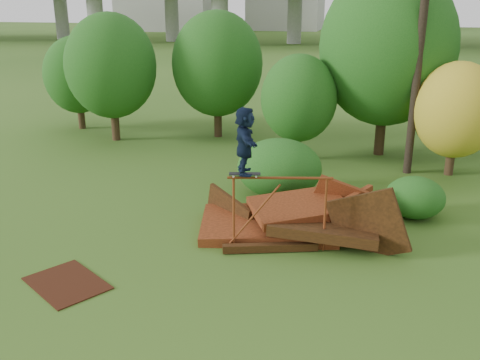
% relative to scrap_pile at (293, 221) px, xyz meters
% --- Properties ---
extents(ground, '(240.00, 240.00, 0.00)m').
position_rel_scrap_pile_xyz_m(ground, '(-0.51, -2.54, -0.37)').
color(ground, '#2D5116').
rests_on(ground, ground).
extents(scrap_pile, '(5.68, 3.16, 2.16)m').
position_rel_scrap_pile_xyz_m(scrap_pile, '(0.00, 0.00, 0.00)').
color(scrap_pile, '#3C1B0A').
rests_on(scrap_pile, ground).
extents(grind_rail, '(2.48, 0.63, 1.93)m').
position_rel_scrap_pile_xyz_m(grind_rail, '(-0.20, -1.01, 0.99)').
color(grind_rail, maroon).
rests_on(grind_rail, ground).
extents(skateboard, '(0.78, 0.36, 0.08)m').
position_rel_scrap_pile_xyz_m(skateboard, '(-1.03, -1.19, 1.62)').
color(skateboard, black).
rests_on(skateboard, grind_rail).
extents(skater, '(0.90, 1.56, 1.61)m').
position_rel_scrap_pile_xyz_m(skater, '(-1.03, -1.19, 2.44)').
color(skater, black).
rests_on(skater, skateboard).
extents(flat_plate, '(2.23, 2.07, 0.03)m').
position_rel_scrap_pile_xyz_m(flat_plate, '(-4.43, -3.81, -0.36)').
color(flat_plate, '#34170B').
rests_on(flat_plate, ground).
extents(tree_0, '(3.88, 3.88, 5.47)m').
position_rel_scrap_pile_xyz_m(tree_0, '(-9.14, 8.11, 2.86)').
color(tree_0, black).
rests_on(tree_0, ground).
extents(tree_1, '(3.98, 3.98, 5.54)m').
position_rel_scrap_pile_xyz_m(tree_1, '(-4.92, 9.80, 2.87)').
color(tree_1, black).
rests_on(tree_1, ground).
extents(tree_2, '(2.88, 2.88, 4.06)m').
position_rel_scrap_pile_xyz_m(tree_2, '(-0.90, 7.00, 2.02)').
color(tree_2, black).
rests_on(tree_2, ground).
extents(tree_3, '(5.18, 5.18, 7.18)m').
position_rel_scrap_pile_xyz_m(tree_3, '(2.20, 8.53, 3.83)').
color(tree_3, black).
rests_on(tree_3, ground).
extents(tree_4, '(2.89, 2.89, 4.00)m').
position_rel_scrap_pile_xyz_m(tree_4, '(4.63, 6.43, 1.95)').
color(tree_4, black).
rests_on(tree_4, ground).
extents(tree_6, '(3.13, 3.13, 4.37)m').
position_rel_scrap_pile_xyz_m(tree_6, '(-11.75, 9.75, 2.19)').
color(tree_6, black).
rests_on(tree_6, ground).
extents(shrub_left, '(2.67, 2.46, 1.85)m').
position_rel_scrap_pile_xyz_m(shrub_left, '(-0.87, 2.82, 0.55)').
color(shrub_left, '#144211').
rests_on(shrub_left, ground).
extents(shrub_right, '(1.69, 1.55, 1.20)m').
position_rel_scrap_pile_xyz_m(shrub_right, '(3.18, 2.02, 0.23)').
color(shrub_right, '#144211').
rests_on(shrub_right, ground).
extents(utility_pole, '(1.40, 0.28, 10.71)m').
position_rel_scrap_pile_xyz_m(utility_pole, '(3.20, 6.30, 5.06)').
color(utility_pole, black).
rests_on(utility_pole, ground).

